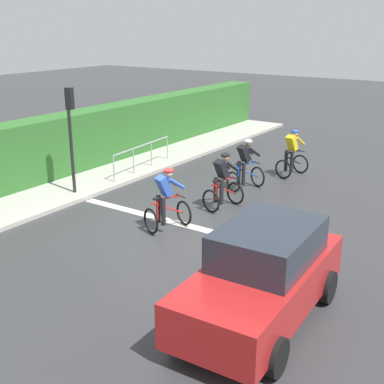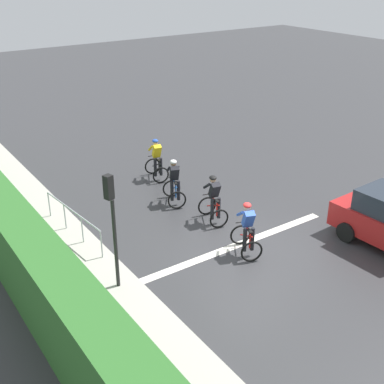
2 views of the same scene
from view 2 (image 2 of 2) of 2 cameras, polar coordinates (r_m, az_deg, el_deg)
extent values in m
plane|color=#333335|center=(15.68, 6.23, -6.59)|extent=(80.00, 80.00, 0.00)
cube|color=#ADA89E|center=(15.00, -13.75, -8.61)|extent=(2.80, 25.35, 0.12)
cube|color=gray|center=(14.67, -17.12, -8.89)|extent=(0.44, 25.35, 0.55)
cube|color=#2D6628|center=(14.19, -18.67, -6.54)|extent=(1.10, 25.35, 2.15)
cube|color=silver|center=(15.95, 5.25, -5.94)|extent=(7.00, 0.30, 0.01)
torus|color=black|center=(20.88, -4.47, 2.93)|extent=(0.68, 0.20, 0.68)
torus|color=black|center=(19.98, -3.55, 1.91)|extent=(0.68, 0.20, 0.68)
cylinder|color=black|center=(20.33, -4.04, 3.08)|extent=(0.25, 0.98, 0.51)
cylinder|color=black|center=(20.06, -3.76, 2.85)|extent=(0.04, 0.04, 0.55)
cylinder|color=black|center=(20.28, -4.11, 3.85)|extent=(0.19, 0.71, 0.04)
cube|color=black|center=(19.95, -3.79, 3.63)|extent=(0.14, 0.24, 0.04)
cylinder|color=black|center=(20.60, -4.43, 4.12)|extent=(0.42, 0.12, 0.03)
cube|color=yellow|center=(20.02, -4.00, 4.63)|extent=(0.38, 0.46, 0.57)
sphere|color=beige|center=(20.05, -4.17, 5.60)|extent=(0.20, 0.20, 0.20)
ellipsoid|color=#264CB2|center=(20.03, -4.18, 5.79)|extent=(0.29, 0.32, 0.14)
cylinder|color=black|center=(20.13, -4.18, 2.78)|extent=(0.12, 0.12, 0.74)
cylinder|color=black|center=(20.20, -3.53, 2.89)|extent=(0.12, 0.12, 0.74)
cylinder|color=yellow|center=(20.21, -4.70, 4.97)|extent=(0.19, 0.49, 0.37)
cylinder|color=yellow|center=(20.30, -3.84, 5.09)|extent=(0.19, 0.49, 0.37)
torus|color=black|center=(18.82, -2.33, 0.40)|extent=(0.65, 0.31, 0.68)
torus|color=black|center=(17.91, -1.71, -0.93)|extent=(0.65, 0.31, 0.68)
cylinder|color=#1E59B2|center=(18.26, -2.04, 0.46)|extent=(0.40, 0.94, 0.51)
cylinder|color=#1E59B2|center=(17.97, -1.85, 0.14)|extent=(0.04, 0.04, 0.55)
cylinder|color=#1E59B2|center=(18.19, -2.08, 1.32)|extent=(0.30, 0.68, 0.04)
cube|color=black|center=(17.85, -1.86, 1.00)|extent=(0.17, 0.24, 0.04)
cylinder|color=black|center=(18.52, -2.30, 1.68)|extent=(0.40, 0.18, 0.03)
cube|color=black|center=(17.91, -2.01, 2.13)|extent=(0.43, 0.49, 0.57)
sphere|color=#9E7051|center=(17.93, -2.12, 3.23)|extent=(0.20, 0.20, 0.20)
ellipsoid|color=silver|center=(17.91, -2.12, 3.44)|extent=(0.33, 0.35, 0.14)
cylinder|color=black|center=(18.06, -2.29, 0.11)|extent=(0.12, 0.12, 0.74)
cylinder|color=black|center=(18.10, -1.54, 0.18)|extent=(0.12, 0.12, 0.74)
cylinder|color=black|center=(18.12, -2.68, 2.59)|extent=(0.26, 0.48, 0.37)
cylinder|color=black|center=(18.18, -1.69, 2.68)|extent=(0.26, 0.48, 0.37)
torus|color=black|center=(17.51, 1.71, -1.58)|extent=(0.68, 0.21, 0.68)
torus|color=black|center=(16.68, 3.08, -3.04)|extent=(0.68, 0.21, 0.68)
cylinder|color=red|center=(16.98, 2.39, -1.54)|extent=(0.27, 0.97, 0.51)
cylinder|color=red|center=(16.72, 2.82, -1.90)|extent=(0.04, 0.04, 0.55)
cylinder|color=red|center=(16.90, 2.34, -0.64)|extent=(0.20, 0.71, 0.04)
cube|color=black|center=(16.59, 2.84, -1.00)|extent=(0.15, 0.24, 0.04)
cylinder|color=black|center=(17.21, 1.86, -0.23)|extent=(0.42, 0.13, 0.03)
cube|color=black|center=(16.63, 2.57, 0.22)|extent=(0.38, 0.47, 0.57)
sphere|color=tan|center=(16.63, 2.38, 1.39)|extent=(0.20, 0.20, 0.20)
ellipsoid|color=black|center=(16.60, 2.38, 1.62)|extent=(0.30, 0.33, 0.14)
cylinder|color=black|center=(16.78, 2.30, -1.96)|extent=(0.12, 0.12, 0.74)
cylinder|color=black|center=(16.87, 3.04, -1.82)|extent=(0.12, 0.12, 0.74)
cylinder|color=black|center=(16.78, 1.68, 0.68)|extent=(0.20, 0.49, 0.37)
cylinder|color=black|center=(16.90, 2.68, 0.85)|extent=(0.20, 0.49, 0.37)
torus|color=black|center=(15.82, 5.51, -4.82)|extent=(0.66, 0.30, 0.68)
torus|color=black|center=(15.00, 6.77, -6.71)|extent=(0.66, 0.30, 0.68)
cylinder|color=red|center=(15.28, 6.16, -4.94)|extent=(0.39, 0.94, 0.51)
cylinder|color=red|center=(15.02, 6.55, -5.42)|extent=(0.04, 0.04, 0.55)
cylinder|color=red|center=(15.19, 6.14, -3.95)|extent=(0.30, 0.68, 0.04)
cube|color=black|center=(14.87, 6.61, -4.44)|extent=(0.17, 0.24, 0.04)
cylinder|color=black|center=(15.49, 5.70, -3.40)|extent=(0.40, 0.18, 0.03)
cube|color=#2D51B7|center=(14.90, 6.40, -3.06)|extent=(0.43, 0.49, 0.57)
sphere|color=beige|center=(14.88, 6.26, -1.74)|extent=(0.20, 0.20, 0.20)
ellipsoid|color=red|center=(14.85, 6.27, -1.50)|extent=(0.32, 0.35, 0.14)
cylinder|color=black|center=(15.09, 5.98, -5.43)|extent=(0.12, 0.12, 0.74)
cylinder|color=black|center=(15.16, 6.84, -5.31)|extent=(0.12, 0.12, 0.74)
cylinder|color=#2D51B7|center=(15.06, 5.47, -2.46)|extent=(0.25, 0.48, 0.37)
cylinder|color=#2D51B7|center=(15.16, 6.62, -2.32)|extent=(0.25, 0.48, 0.37)
cylinder|color=black|center=(17.92, 20.29, -2.67)|extent=(0.25, 0.65, 0.64)
cylinder|color=black|center=(16.66, 17.08, -4.35)|extent=(0.25, 0.65, 0.64)
cylinder|color=black|center=(13.36, -8.64, -6.09)|extent=(0.10, 0.10, 2.70)
cube|color=black|center=(12.65, -9.43, 0.54)|extent=(0.25, 0.25, 0.64)
sphere|color=red|center=(12.65, -9.82, 1.50)|extent=(0.11, 0.11, 0.11)
sphere|color=orange|center=(12.73, -9.75, 0.68)|extent=(0.11, 0.11, 0.11)
sphere|color=green|center=(12.81, -9.69, -0.14)|extent=(0.11, 0.11, 0.11)
cylinder|color=#999EA3|center=(16.19, -13.42, -2.04)|extent=(0.38, 3.41, 0.05)
cylinder|color=#999EA3|center=(15.09, -10.18, -6.03)|extent=(0.04, 0.04, 1.00)
cylinder|color=#999EA3|center=(15.97, -12.28, -4.36)|extent=(0.04, 0.04, 1.00)
cylinder|color=#999EA3|center=(16.88, -14.15, -2.87)|extent=(0.04, 0.04, 1.00)
cylinder|color=#999EA3|center=(17.82, -15.82, -1.52)|extent=(0.04, 0.04, 1.00)
camera|label=1|loc=(16.54, 53.94, 3.99)|focal=47.30mm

